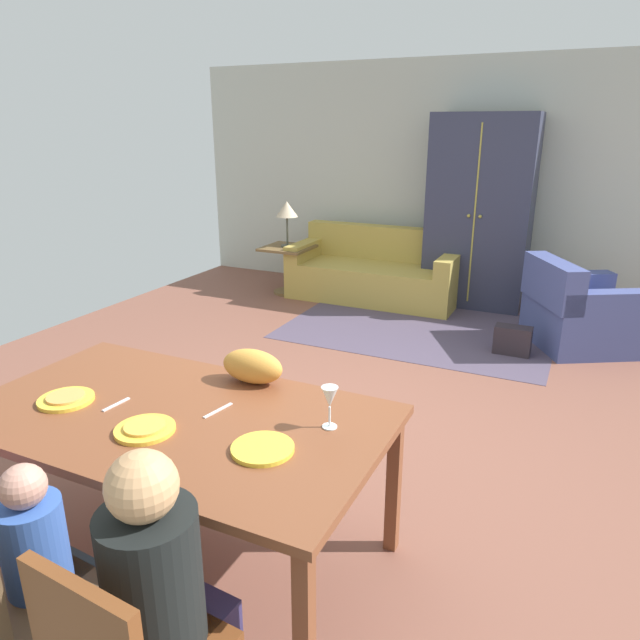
% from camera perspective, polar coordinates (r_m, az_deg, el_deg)
% --- Properties ---
extents(ground_plane, '(7.15, 6.22, 0.02)m').
position_cam_1_polar(ground_plane, '(4.48, 5.64, -7.64)').
color(ground_plane, brown).
extents(back_wall, '(7.15, 0.10, 2.70)m').
position_cam_1_polar(back_wall, '(7.11, 14.96, 13.08)').
color(back_wall, beige).
rests_on(back_wall, ground_plane).
extents(dining_table, '(1.89, 1.06, 0.76)m').
position_cam_1_polar(dining_table, '(2.70, -14.18, -10.07)').
color(dining_table, brown).
rests_on(dining_table, ground_plane).
extents(plate_near_man, '(0.25, 0.25, 0.02)m').
position_cam_1_polar(plate_near_man, '(2.93, -23.77, -7.19)').
color(plate_near_man, yellow).
rests_on(plate_near_man, dining_table).
extents(pizza_near_man, '(0.17, 0.17, 0.01)m').
position_cam_1_polar(pizza_near_man, '(2.92, -23.81, -6.93)').
color(pizza_near_man, '#E29849').
rests_on(pizza_near_man, plate_near_man).
extents(plate_near_child, '(0.25, 0.25, 0.02)m').
position_cam_1_polar(plate_near_child, '(2.55, -16.88, -10.30)').
color(plate_near_child, yellow).
rests_on(plate_near_child, dining_table).
extents(pizza_near_child, '(0.17, 0.17, 0.01)m').
position_cam_1_polar(pizza_near_child, '(2.54, -16.91, -10.00)').
color(pizza_near_child, gold).
rests_on(pizza_near_child, plate_near_child).
extents(plate_near_woman, '(0.25, 0.25, 0.02)m').
position_cam_1_polar(plate_near_woman, '(2.32, -5.68, -12.51)').
color(plate_near_woman, yellow).
rests_on(plate_near_woman, dining_table).
extents(wine_glass, '(0.07, 0.07, 0.19)m').
position_cam_1_polar(wine_glass, '(2.42, 0.96, -7.79)').
color(wine_glass, silver).
rests_on(wine_glass, dining_table).
extents(fork, '(0.03, 0.15, 0.01)m').
position_cam_1_polar(fork, '(2.81, -19.46, -7.86)').
color(fork, silver).
rests_on(fork, dining_table).
extents(knife, '(0.05, 0.17, 0.01)m').
position_cam_1_polar(knife, '(2.64, -10.03, -8.78)').
color(knife, silver).
rests_on(knife, dining_table).
extents(dining_chair_child, '(0.45, 0.45, 0.87)m').
position_cam_1_polar(dining_chair_child, '(2.34, -28.84, -23.23)').
color(dining_chair_child, brown).
rests_on(dining_chair_child, ground_plane).
extents(person_child, '(0.22, 0.29, 0.92)m').
position_cam_1_polar(person_child, '(2.44, -25.08, -22.42)').
color(person_child, '#334042').
rests_on(person_child, ground_plane).
extents(person_woman, '(0.30, 0.41, 1.11)m').
position_cam_1_polar(person_woman, '(2.09, -14.97, -26.23)').
color(person_woman, '#312B55').
rests_on(person_woman, ground_plane).
extents(cat, '(0.33, 0.17, 0.17)m').
position_cam_1_polar(cat, '(2.86, -6.67, -4.55)').
color(cat, gold).
rests_on(cat, dining_table).
extents(area_rug, '(2.60, 1.80, 0.01)m').
position_cam_1_polar(area_rug, '(5.97, 9.71, -0.82)').
color(area_rug, '#4D4255').
rests_on(area_rug, ground_plane).
extents(couch, '(1.96, 0.86, 0.82)m').
position_cam_1_polar(couch, '(6.89, 5.52, 4.60)').
color(couch, '#B69C46').
rests_on(couch, ground_plane).
extents(armchair, '(1.17, 1.17, 0.82)m').
position_cam_1_polar(armchair, '(5.85, 24.14, 0.62)').
color(armchair, '#434D87').
rests_on(armchair, ground_plane).
extents(armoire, '(1.10, 0.59, 2.10)m').
position_cam_1_polar(armoire, '(6.73, 15.46, 10.18)').
color(armoire, '#31354C').
rests_on(armoire, ground_plane).
extents(side_table, '(0.56, 0.56, 0.58)m').
position_cam_1_polar(side_table, '(7.06, -3.20, 5.62)').
color(side_table, brown).
rests_on(side_table, ground_plane).
extents(table_lamp, '(0.26, 0.26, 0.54)m').
position_cam_1_polar(table_lamp, '(6.95, -3.29, 10.70)').
color(table_lamp, '#43483B').
rests_on(table_lamp, side_table).
extents(handbag, '(0.32, 0.16, 0.26)m').
position_cam_1_polar(handbag, '(5.48, 18.46, -1.92)').
color(handbag, '#2C2429').
rests_on(handbag, ground_plane).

